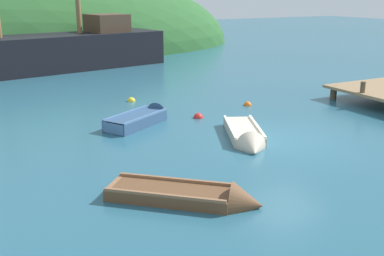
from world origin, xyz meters
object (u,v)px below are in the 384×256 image
Objects in this scene: rowboat_portside at (246,138)px; buoy_red at (198,118)px; buoy_orange at (247,105)px; buoy_yellow at (131,101)px; rowboat_near_dock at (196,199)px; sailing_ship at (50,57)px; rowboat_center at (143,119)px.

rowboat_portside is 3.15m from buoy_red.
buoy_orange is 2.88m from buoy_red.
buoy_red is at bearing -71.67° from buoy_yellow.
rowboat_near_dock reaches higher than buoy_red.
rowboat_portside is at bearing 83.58° from rowboat_near_dock.
sailing_ship is at bearing 98.02° from buoy_yellow.
rowboat_portside reaches higher than buoy_red.
sailing_ship reaches higher than buoy_red.
sailing_ship reaches higher than buoy_orange.
rowboat_center is at bearing 81.50° from sailing_ship.
buoy_orange is (4.87, 0.49, -0.14)m from rowboat_center.
sailing_ship is at bearing 112.75° from buoy_orange.
rowboat_center is 8.45× the size of buoy_red.
sailing_ship is 5.05× the size of rowboat_portside.
buoy_orange is at bearing 90.14° from rowboat_near_dock.
buoy_red is at bearing -38.55° from rowboat_center.
buoy_red is (-0.02, 3.15, -0.09)m from rowboat_portside.
buoy_red is at bearing 102.55° from rowboat_near_dock.
rowboat_near_dock is (-0.86, -20.09, -0.75)m from sailing_ship.
sailing_ship is at bearing 100.95° from buoy_red.
rowboat_center reaches higher than buoy_yellow.
sailing_ship reaches higher than buoy_yellow.
buoy_orange is (2.75, 3.94, -0.09)m from rowboat_portside.
sailing_ship reaches higher than rowboat_center.
rowboat_center is 8.95× the size of buoy_yellow.
rowboat_near_dock is at bearing -132.74° from rowboat_center.
buoy_orange is at bearing 15.82° from buoy_red.
buoy_yellow is at bearing 87.14° from sailing_ship.
buoy_red reaches higher than buoy_orange.
rowboat_near_dock is 9.51m from buoy_orange.
rowboat_center is 9.33× the size of buoy_orange.
rowboat_center is at bearing -103.56° from buoy_yellow.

